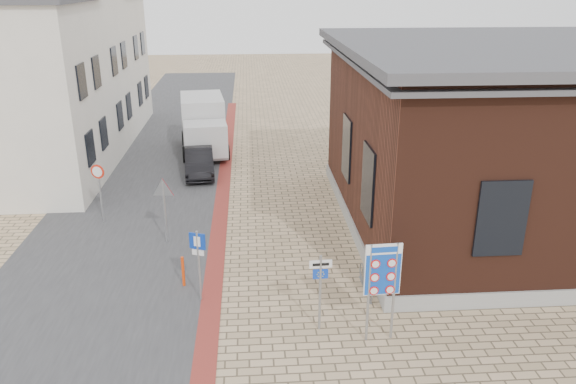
{
  "coord_description": "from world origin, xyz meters",
  "views": [
    {
      "loc": [
        -0.76,
        -12.5,
        8.87
      ],
      "look_at": [
        0.48,
        4.99,
        2.2
      ],
      "focal_mm": 35.0,
      "sensor_mm": 36.0,
      "label": 1
    }
  ],
  "objects_px": {
    "box_truck": "(203,125)",
    "parking_sign": "(198,254)",
    "border_sign": "(383,272)",
    "bollard": "(183,272)",
    "sedan": "(199,162)",
    "essen_sign": "(320,282)"
  },
  "relations": [
    {
      "from": "box_truck",
      "to": "parking_sign",
      "type": "bearing_deg",
      "value": -93.14
    },
    {
      "from": "essen_sign",
      "to": "parking_sign",
      "type": "xyz_separation_m",
      "value": [
        -3.31,
        1.7,
        0.05
      ]
    },
    {
      "from": "box_truck",
      "to": "parking_sign",
      "type": "relative_size",
      "value": 2.58
    },
    {
      "from": "essen_sign",
      "to": "bollard",
      "type": "bearing_deg",
      "value": 143.93
    },
    {
      "from": "sedan",
      "to": "bollard",
      "type": "distance_m",
      "value": 10.66
    },
    {
      "from": "sedan",
      "to": "box_truck",
      "type": "bearing_deg",
      "value": 84.92
    },
    {
      "from": "box_truck",
      "to": "parking_sign",
      "type": "height_order",
      "value": "box_truck"
    },
    {
      "from": "parking_sign",
      "to": "bollard",
      "type": "height_order",
      "value": "parking_sign"
    },
    {
      "from": "border_sign",
      "to": "bollard",
      "type": "relative_size",
      "value": 2.77
    },
    {
      "from": "parking_sign",
      "to": "box_truck",
      "type": "bearing_deg",
      "value": 114.02
    },
    {
      "from": "essen_sign",
      "to": "sedan",
      "type": "bearing_deg",
      "value": 104.8
    },
    {
      "from": "box_truck",
      "to": "parking_sign",
      "type": "distance_m",
      "value": 15.41
    },
    {
      "from": "box_truck",
      "to": "border_sign",
      "type": "xyz_separation_m",
      "value": [
        5.72,
        -17.63,
        0.48
      ]
    },
    {
      "from": "sedan",
      "to": "border_sign",
      "type": "distance_m",
      "value": 14.94
    },
    {
      "from": "sedan",
      "to": "border_sign",
      "type": "bearing_deg",
      "value": -72.85
    },
    {
      "from": "border_sign",
      "to": "parking_sign",
      "type": "distance_m",
      "value": 5.33
    },
    {
      "from": "box_truck",
      "to": "bollard",
      "type": "xyz_separation_m",
      "value": [
        0.34,
        -14.54,
        -1.0
      ]
    },
    {
      "from": "box_truck",
      "to": "bollard",
      "type": "relative_size",
      "value": 5.79
    },
    {
      "from": "border_sign",
      "to": "parking_sign",
      "type": "bearing_deg",
      "value": 151.63
    },
    {
      "from": "sedan",
      "to": "parking_sign",
      "type": "distance_m",
      "value": 11.57
    },
    {
      "from": "essen_sign",
      "to": "box_truck",
      "type": "bearing_deg",
      "value": 101.03
    },
    {
      "from": "box_truck",
      "to": "parking_sign",
      "type": "xyz_separation_m",
      "value": [
        0.91,
        -15.38,
        -0.0
      ]
    }
  ]
}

